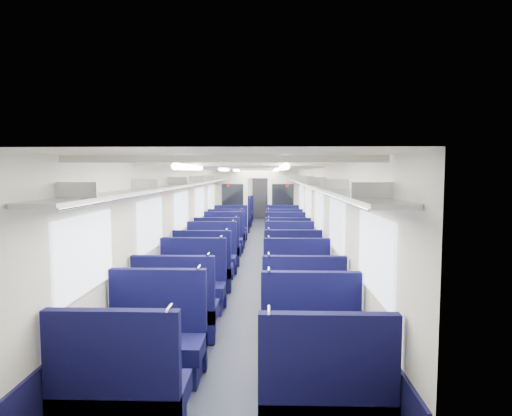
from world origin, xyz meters
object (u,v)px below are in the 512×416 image
Objects in this scene: seat_7 at (297,289)px; seat_12 at (218,250)px; seat_10 at (211,259)px; seat_17 at (284,236)px; seat_2 at (156,344)px; seat_24 at (239,216)px; seat_11 at (290,259)px; seat_4 at (176,313)px; seat_9 at (292,270)px; bulkhead at (258,200)px; seat_6 at (192,288)px; seat_19 at (283,230)px; seat_18 at (231,230)px; seat_27 at (278,214)px; seat_3 at (312,349)px; seat_1 at (325,404)px; seat_26 at (241,214)px; seat_23 at (280,219)px; end_door at (260,198)px; seat_25 at (279,217)px; seat_21 at (281,223)px; seat_0 at (120,398)px; seat_14 at (223,241)px; seat_13 at (287,250)px; seat_20 at (235,223)px; seat_16 at (227,236)px; seat_22 at (238,219)px; seat_15 at (286,242)px; seat_8 at (203,271)px.

seat_7 and seat_12 have the same top height.
seat_17 is at bearing 64.57° from seat_10.
seat_24 is (0.00, 13.42, 0.00)m from seat_2.
seat_24 is at bearing 100.71° from seat_11.
seat_4 and seat_9 have the same top height.
seat_6 is at bearing -95.68° from bulkhead.
seat_2 and seat_19 have the same top height.
seat_6 is at bearing -90.00° from seat_18.
seat_27 is at bearing 83.58° from seat_2.
seat_27 is at bearing 90.00° from seat_3.
seat_1 is 10.36m from seat_19.
seat_26 is at bearing 90.00° from seat_18.
seat_7 is at bearing 90.00° from seat_1.
seat_12 is 1.00× the size of seat_23.
end_door reaches higher than seat_17.
seat_11 is 1.00× the size of seat_25.
seat_9 and seat_27 have the same top height.
seat_0 is at bearing -97.65° from seat_21.
seat_1 and seat_27 have the same top height.
seat_11 is 1.00× the size of seat_14.
seat_13 is at bearing -80.45° from bulkhead.
seat_20 is at bearing 90.00° from seat_14.
end_door is 1.69× the size of seat_6.
seat_4 is 1.00× the size of seat_13.
seat_22 is (0.00, 4.50, 0.00)m from seat_16.
seat_27 is (1.66, 7.83, 0.00)m from seat_14.
seat_0 is (-0.83, -17.15, -0.64)m from end_door.
seat_17 is 4.73m from seat_22.
seat_13 is at bearing -37.60° from seat_14.
seat_21 is 3.77m from seat_26.
seat_9 is (0.83, -12.50, -0.64)m from end_door.
seat_19 is at bearing -62.81° from seat_22.
bulkhead is at bearing 121.34° from seat_19.
seat_19 is 3.63m from seat_22.
seat_16 is at bearing 90.00° from seat_4.
seat_18 and seat_19 have the same top height.
seat_21 is 1.00× the size of seat_25.
seat_7 is 10.26m from seat_23.
seat_0 is 12.29m from seat_20.
seat_2 is 1.00× the size of seat_3.
seat_23 is (1.66, 5.57, 0.00)m from seat_14.
seat_21 is (0.83, 0.67, -0.87)m from bulkhead.
seat_15 is at bearing -90.00° from seat_25.
end_door is 1.69× the size of seat_4.
seat_10 is at bearing -115.43° from seat_17.
seat_8 is at bearing -90.00° from seat_12.
seat_26 is (-0.83, -1.40, -0.64)m from end_door.
seat_12 and seat_16 have the same top height.
seat_2 is 3.41m from seat_8.
seat_13 is (1.66, 6.76, 0.00)m from seat_0.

